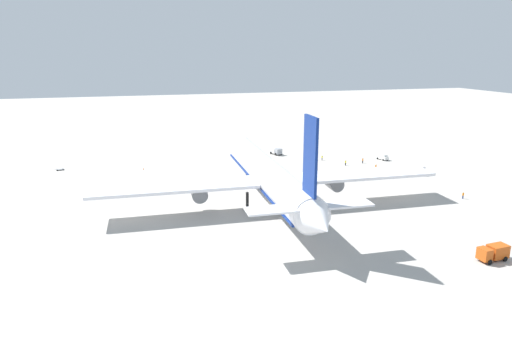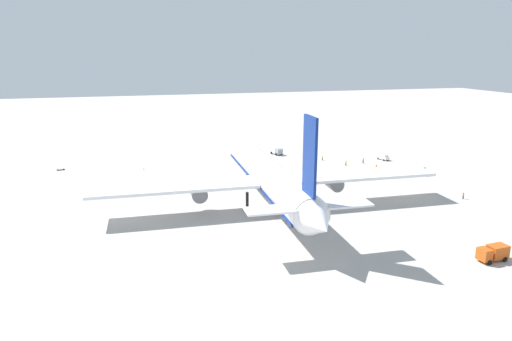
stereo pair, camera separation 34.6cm
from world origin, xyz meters
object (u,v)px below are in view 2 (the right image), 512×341
object	(u,v)px
service_truck_2	(493,252)
ground_worker_0	(463,196)
ground_worker_3	(363,161)
ground_worker_4	(311,161)
ground_worker_5	(346,163)
airliner	(268,175)
service_truck_1	(276,151)
ground_worker_1	(322,158)
baggage_cart_0	(61,169)
traffic_cone_1	(383,173)
ground_worker_2	(376,167)
service_van	(383,157)
service_truck_0	(414,169)
traffic_cone_0	(144,169)

from	to	relation	value
service_truck_2	ground_worker_0	xyz separation A→B (m)	(31.08, -19.27, -0.66)
ground_worker_3	ground_worker_4	world-z (taller)	ground_worker_4
ground_worker_5	airliner	bearing A→B (deg)	130.66
airliner	service_truck_2	distance (m)	50.03
service_truck_1	ground_worker_3	size ratio (longest dim) A/B	2.99
ground_worker_1	baggage_cart_0	bearing A→B (deg)	83.38
ground_worker_3	traffic_cone_1	size ratio (longest dim) A/B	3.19
ground_worker_0	ground_worker_2	bearing A→B (deg)	10.52
traffic_cone_1	ground_worker_1	bearing A→B (deg)	25.55
service_truck_2	baggage_cart_0	world-z (taller)	service_truck_2
ground_worker_2	ground_worker_5	xyz separation A→B (m)	(7.58, 6.70, -0.01)
ground_worker_3	ground_worker_4	xyz separation A→B (m)	(4.66, 16.72, 0.01)
service_van	ground_worker_4	bearing A→B (deg)	85.49
service_truck_0	service_van	size ratio (longest dim) A/B	1.54
service_truck_0	service_truck_1	bearing A→B (deg)	41.16
ground_worker_3	ground_worker_0	bearing A→B (deg)	-172.04
service_truck_1	ground_worker_2	xyz separation A→B (m)	(-29.52, -23.47, -0.47)
ground_worker_0	ground_worker_2	xyz separation A→B (m)	(32.29, 6.00, 0.02)
service_truck_0	ground_worker_0	distance (m)	25.15
ground_worker_4	ground_worker_5	world-z (taller)	ground_worker_4
traffic_cone_0	baggage_cart_0	bearing A→B (deg)	75.61
ground_worker_0	ground_worker_4	bearing A→B (deg)	26.12
service_van	traffic_cone_0	world-z (taller)	service_van
service_truck_2	ground_worker_2	distance (m)	64.75
baggage_cart_0	ground_worker_4	size ratio (longest dim) A/B	1.67
baggage_cart_0	ground_worker_2	bearing A→B (deg)	-105.39
ground_worker_2	service_truck_0	bearing A→B (deg)	-129.93
ground_worker_1	ground_worker_5	bearing A→B (deg)	-153.96
service_truck_0	ground_worker_1	xyz separation A→B (m)	(23.84, 19.80, -0.55)
airliner	ground_worker_1	size ratio (longest dim) A/B	48.29
ground_worker_1	traffic_cone_1	size ratio (longest dim) A/B	3.11
ground_worker_4	traffic_cone_1	size ratio (longest dim) A/B	3.21
ground_worker_4	ground_worker_3	bearing A→B (deg)	-105.59
service_truck_0	traffic_cone_1	distance (m)	9.67
ground_worker_1	ground_worker_4	world-z (taller)	ground_worker_4
ground_worker_4	traffic_cone_1	distance (m)	24.58
ground_worker_3	ground_worker_4	bearing A→B (deg)	74.41
airliner	service_truck_0	distance (m)	54.48
service_van	service_truck_1	bearing A→B (deg)	61.19
ground_worker_5	traffic_cone_0	world-z (taller)	ground_worker_5
airliner	ground_worker_1	xyz separation A→B (m)	(40.07, -31.84, -6.68)
airliner	ground_worker_2	bearing A→B (deg)	-61.26
ground_worker_2	traffic_cone_1	xyz separation A→B (m)	(-5.25, 0.66, -0.63)
service_van	traffic_cone_1	bearing A→B (deg)	149.42
airliner	service_truck_1	world-z (taller)	airliner
traffic_cone_1	ground_worker_0	bearing A→B (deg)	-166.16
service_truck_1	ground_worker_4	xyz separation A→B (m)	(-15.97, -6.99, -0.48)
service_truck_0	traffic_cone_0	bearing A→B (deg)	71.07
ground_worker_0	ground_worker_2	distance (m)	32.85
airliner	ground_worker_3	world-z (taller)	airliner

